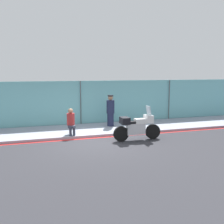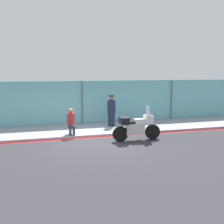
{
  "view_description": "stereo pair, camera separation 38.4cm",
  "coord_description": "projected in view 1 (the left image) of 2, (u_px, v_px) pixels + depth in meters",
  "views": [
    {
      "loc": [
        -2.6,
        -10.8,
        3.08
      ],
      "look_at": [
        1.01,
        0.98,
        1.15
      ],
      "focal_mm": 42.0,
      "sensor_mm": 36.0,
      "label": 1
    },
    {
      "loc": [
        -2.23,
        -10.9,
        3.08
      ],
      "look_at": [
        1.01,
        0.98,
        1.15
      ],
      "focal_mm": 42.0,
      "sensor_mm": 36.0,
      "label": 2
    }
  ],
  "objects": [
    {
      "name": "officer_standing",
      "position": [
        110.0,
        110.0,
        14.15
      ],
      "size": [
        0.43,
        0.43,
        1.69
      ],
      "color": "#191E38",
      "rests_on": "sidewalk"
    },
    {
      "name": "sidewalk",
      "position": [
        86.0,
        130.0,
        13.58
      ],
      "size": [
        41.41,
        2.83,
        0.12
      ],
      "color": "#8E93A3",
      "rests_on": "ground_plane"
    },
    {
      "name": "person_seated_on_curb",
      "position": [
        71.0,
        120.0,
        12.32
      ],
      "size": [
        0.37,
        0.64,
        1.23
      ],
      "color": "#2D3342",
      "rests_on": "sidewalk"
    },
    {
      "name": "ground_plane",
      "position": [
        96.0,
        142.0,
        11.43
      ],
      "size": [
        120.0,
        120.0,
        0.0
      ],
      "primitive_type": "plane",
      "color": "#2D2D33"
    },
    {
      "name": "curb_paint_stripe",
      "position": [
        92.0,
        138.0,
        12.16
      ],
      "size": [
        41.41,
        0.18,
        0.01
      ],
      "color": "red",
      "rests_on": "ground_plane"
    },
    {
      "name": "storefront_fence",
      "position": [
        80.0,
        103.0,
        14.81
      ],
      "size": [
        39.34,
        0.17,
        2.55
      ],
      "color": "#6BB2B7",
      "rests_on": "ground_plane"
    },
    {
      "name": "motorcycle",
      "position": [
        137.0,
        127.0,
        11.72
      ],
      "size": [
        2.22,
        0.5,
        1.54
      ],
      "rotation": [
        0.0,
        0.0,
        0.0
      ],
      "color": "black",
      "rests_on": "ground_plane"
    }
  ]
}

